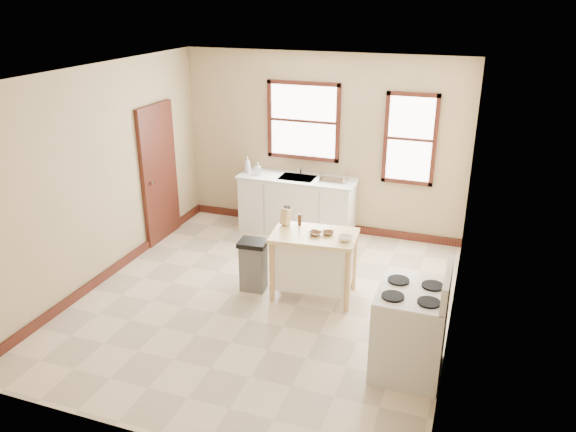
# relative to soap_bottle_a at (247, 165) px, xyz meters

# --- Properties ---
(floor) EXTENTS (5.00, 5.00, 0.00)m
(floor) POSITION_rel_soap_bottle_a_xyz_m (1.13, -2.17, -1.05)
(floor) COLOR #BDAC95
(floor) RESTS_ON ground
(ceiling) EXTENTS (5.00, 5.00, 0.00)m
(ceiling) POSITION_rel_soap_bottle_a_xyz_m (1.13, -2.17, 1.75)
(ceiling) COLOR white
(ceiling) RESTS_ON ground
(wall_back) EXTENTS (4.50, 0.04, 2.80)m
(wall_back) POSITION_rel_soap_bottle_a_xyz_m (1.13, 0.33, 0.35)
(wall_back) COLOR tan
(wall_back) RESTS_ON ground
(wall_left) EXTENTS (0.04, 5.00, 2.80)m
(wall_left) POSITION_rel_soap_bottle_a_xyz_m (-1.12, -2.17, 0.35)
(wall_left) COLOR tan
(wall_left) RESTS_ON ground
(wall_right) EXTENTS (0.04, 5.00, 2.80)m
(wall_right) POSITION_rel_soap_bottle_a_xyz_m (3.38, -2.17, 0.35)
(wall_right) COLOR tan
(wall_right) RESTS_ON ground
(window_main) EXTENTS (1.17, 0.06, 1.22)m
(window_main) POSITION_rel_soap_bottle_a_xyz_m (0.83, 0.31, 0.70)
(window_main) COLOR #37150F
(window_main) RESTS_ON wall_back
(window_side) EXTENTS (0.77, 0.06, 1.37)m
(window_side) POSITION_rel_soap_bottle_a_xyz_m (2.48, 0.31, 0.55)
(window_side) COLOR #37150F
(window_side) RESTS_ON wall_back
(door_left) EXTENTS (0.06, 0.90, 2.10)m
(door_left) POSITION_rel_soap_bottle_a_xyz_m (-1.08, -0.87, 0.00)
(door_left) COLOR #37150F
(door_left) RESTS_ON ground
(baseboard_back) EXTENTS (4.50, 0.04, 0.12)m
(baseboard_back) POSITION_rel_soap_bottle_a_xyz_m (1.13, 0.30, -0.99)
(baseboard_back) COLOR #37150F
(baseboard_back) RESTS_ON ground
(baseboard_left) EXTENTS (0.04, 5.00, 0.12)m
(baseboard_left) POSITION_rel_soap_bottle_a_xyz_m (-1.09, -2.17, -0.99)
(baseboard_left) COLOR #37150F
(baseboard_left) RESTS_ON ground
(sink_counter) EXTENTS (1.86, 0.62, 0.92)m
(sink_counter) POSITION_rel_soap_bottle_a_xyz_m (0.83, 0.03, -0.59)
(sink_counter) COLOR silver
(sink_counter) RESTS_ON ground
(faucet) EXTENTS (0.03, 0.03, 0.22)m
(faucet) POSITION_rel_soap_bottle_a_xyz_m (0.83, 0.21, -0.02)
(faucet) COLOR silver
(faucet) RESTS_ON sink_counter
(soap_bottle_a) EXTENTS (0.12, 0.12, 0.26)m
(soap_bottle_a) POSITION_rel_soap_bottle_a_xyz_m (0.00, 0.00, 0.00)
(soap_bottle_a) COLOR #B2B2B2
(soap_bottle_a) RESTS_ON sink_counter
(soap_bottle_b) EXTENTS (0.12, 0.12, 0.19)m
(soap_bottle_b) POSITION_rel_soap_bottle_a_xyz_m (0.20, -0.05, -0.03)
(soap_bottle_b) COLOR #B2B2B2
(soap_bottle_b) RESTS_ON sink_counter
(dish_rack) EXTENTS (0.48, 0.42, 0.10)m
(dish_rack) POSITION_rel_soap_bottle_a_xyz_m (1.41, 0.05, -0.08)
(dish_rack) COLOR silver
(dish_rack) RESTS_ON sink_counter
(kitchen_island) EXTENTS (1.10, 0.75, 0.85)m
(kitchen_island) POSITION_rel_soap_bottle_a_xyz_m (1.68, -1.84, -0.62)
(kitchen_island) COLOR #FFDE96
(kitchen_island) RESTS_ON ground
(knife_block) EXTENTS (0.12, 0.12, 0.20)m
(knife_block) POSITION_rel_soap_bottle_a_xyz_m (1.25, -1.68, -0.10)
(knife_block) COLOR #DAB872
(knife_block) RESTS_ON kitchen_island
(pepper_grinder) EXTENTS (0.05, 0.05, 0.15)m
(pepper_grinder) POSITION_rel_soap_bottle_a_xyz_m (1.42, -1.64, -0.12)
(pepper_grinder) COLOR #3F2211
(pepper_grinder) RESTS_ON kitchen_island
(bowl_a) EXTENTS (0.19, 0.19, 0.04)m
(bowl_a) POSITION_rel_soap_bottle_a_xyz_m (1.70, -1.86, -0.18)
(bowl_a) COLOR brown
(bowl_a) RESTS_ON kitchen_island
(bowl_b) EXTENTS (0.18, 0.18, 0.04)m
(bowl_b) POSITION_rel_soap_bottle_a_xyz_m (1.84, -1.80, -0.18)
(bowl_b) COLOR brown
(bowl_b) RESTS_ON kitchen_island
(bowl_c) EXTENTS (0.23, 0.23, 0.05)m
(bowl_c) POSITION_rel_soap_bottle_a_xyz_m (2.09, -1.90, -0.17)
(bowl_c) COLOR white
(bowl_c) RESTS_ON kitchen_island
(trash_bin) EXTENTS (0.37, 0.32, 0.68)m
(trash_bin) POSITION_rel_soap_bottle_a_xyz_m (0.90, -1.94, -0.71)
(trash_bin) COLOR #626260
(trash_bin) RESTS_ON ground
(gas_stove) EXTENTS (0.73, 0.74, 1.18)m
(gas_stove) POSITION_rel_soap_bottle_a_xyz_m (3.04, -2.99, -0.46)
(gas_stove) COLOR silver
(gas_stove) RESTS_ON ground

